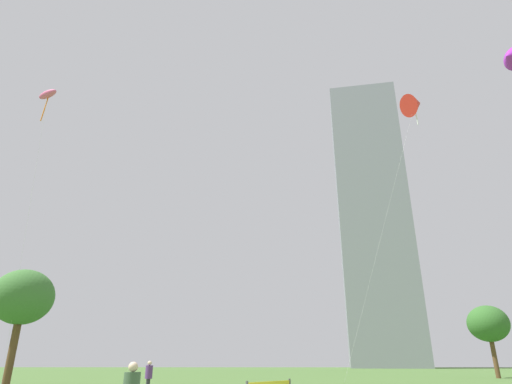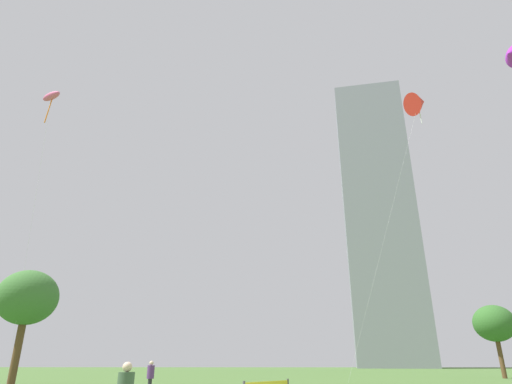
# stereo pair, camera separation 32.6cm
# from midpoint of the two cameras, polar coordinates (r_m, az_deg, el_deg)

# --- Properties ---
(person_standing_2) EXTENTS (0.40, 0.40, 1.79)m
(person_standing_2) POSITION_cam_midpoint_polar(r_m,az_deg,el_deg) (26.42, -13.61, -22.80)
(person_standing_2) COLOR #2D2D33
(person_standing_2) RESTS_ON ground
(kite_flying_2) EXTENTS (12.70, 3.57, 31.85)m
(kite_flying_2) POSITION_cam_midpoint_polar(r_m,az_deg,el_deg) (54.83, 21.09, 11.08)
(kite_flying_2) COLOR silver
(kite_flying_2) RESTS_ON ground
(kite_flying_3) EXTENTS (3.18, 2.04, 26.29)m
(kite_flying_3) POSITION_cam_midpoint_polar(r_m,az_deg,el_deg) (46.89, -25.60, 11.45)
(kite_flying_3) COLOR silver
(kite_flying_3) RESTS_ON ground
(park_tree_0) EXTENTS (4.73, 4.73, 8.78)m
(park_tree_0) POSITION_cam_midpoint_polar(r_m,az_deg,el_deg) (39.99, -28.11, -12.44)
(park_tree_0) COLOR brown
(park_tree_0) RESTS_ON ground
(park_tree_1) EXTENTS (4.62, 4.62, 7.99)m
(park_tree_1) POSITION_cam_midpoint_polar(r_m,az_deg,el_deg) (59.02, 29.47, -15.12)
(park_tree_1) COLOR brown
(park_tree_1) RESTS_ON ground
(distant_highrise_0) EXTENTS (24.47, 21.05, 91.88)m
(distant_highrise_0) POSITION_cam_midpoint_polar(r_m,az_deg,el_deg) (145.25, 16.18, -3.20)
(distant_highrise_0) COLOR gray
(distant_highrise_0) RESTS_ON ground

